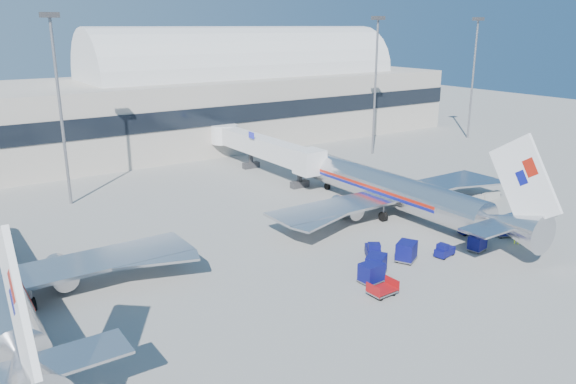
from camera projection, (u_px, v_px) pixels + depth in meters
ground at (353, 245)px, 56.38m from camera, size 260.00×260.00×0.00m
terminal at (66, 113)px, 91.25m from camera, size 170.00×28.15×21.00m
airliner_main at (395, 191)px, 64.50m from camera, size 32.00×37.26×12.07m
jetbridge_near at (258, 146)px, 83.77m from camera, size 4.40×27.50×6.25m
mast_west at (57, 82)px, 65.15m from camera, size 2.00×1.20×22.60m
mast_east at (376, 66)px, 92.10m from camera, size 2.00×1.20×22.60m
mast_far_east at (475, 61)px, 105.58m from camera, size 2.00×1.20×22.60m
barrier_near at (456, 205)px, 67.54m from camera, size 3.00×0.55×0.90m
barrier_mid at (474, 200)px, 69.31m from camera, size 3.00×0.55×0.90m
barrier_far at (491, 196)px, 71.09m from camera, size 3.00×0.55×0.90m
tug_lead at (444, 250)px, 53.30m from camera, size 2.27×1.39×1.39m
tug_right at (468, 229)px, 59.02m from camera, size 2.21×1.54×1.31m
tug_left at (373, 251)px, 52.83m from camera, size 2.54×2.87×1.69m
cart_train_a at (406, 251)px, 52.20m from camera, size 2.64×2.43×1.88m
cart_train_b at (376, 264)px, 49.34m from camera, size 2.61×2.46×1.83m
cart_train_c at (371, 273)px, 47.77m from camera, size 2.12×1.67×1.79m
cart_solo_near at (477, 243)px, 54.64m from camera, size 1.94×1.60×1.53m
cart_solo_far at (505, 229)px, 58.37m from camera, size 2.10×1.96×1.48m
cart_open_red at (383, 290)px, 45.67m from camera, size 2.35×1.69×0.62m
ramp_worker at (517, 235)px, 56.40m from camera, size 0.78×0.80×1.86m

